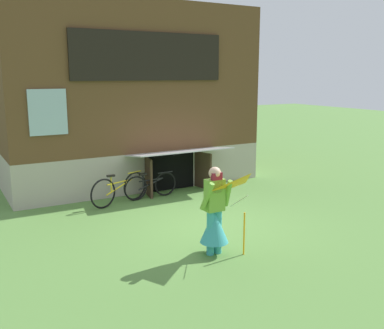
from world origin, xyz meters
TOP-DOWN VIEW (x-y plane):
  - ground_plane at (0.00, 0.00)m, footprint 60.00×60.00m
  - log_house at (-0.00, 5.32)m, footprint 7.27×5.76m
  - person at (-0.83, -1.54)m, footprint 0.61×0.52m
  - kite at (-0.41, -2.05)m, footprint 0.85×0.91m
  - bicycle_black at (-0.28, 2.45)m, footprint 1.54×0.13m
  - bicycle_yellow at (-1.19, 2.34)m, footprint 1.69×0.60m

SIDE VIEW (x-z plane):
  - ground_plane at x=0.00m, z-range 0.00..0.00m
  - bicycle_black at x=-0.28m, z-range -0.01..0.69m
  - bicycle_yellow at x=-1.19m, z-range -0.01..0.79m
  - person at x=-0.83m, z-range -0.13..1.50m
  - kite at x=-0.41m, z-range 0.50..1.94m
  - log_house at x=0.00m, z-range 0.00..5.19m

